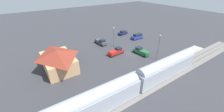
# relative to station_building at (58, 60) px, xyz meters

# --- Properties ---
(ground_plane) EXTENTS (200.00, 200.00, 0.00)m
(ground_plane) POSITION_rel_station_building_xyz_m (-4.00, -22.00, -2.88)
(ground_plane) COLOR #38383D
(railway_track) EXTENTS (4.80, 70.00, 0.30)m
(railway_track) POSITION_rel_station_building_xyz_m (-18.00, -22.00, -2.78)
(railway_track) COLOR slate
(railway_track) RESTS_ON ground
(platform) EXTENTS (3.20, 46.00, 0.30)m
(platform) POSITION_rel_station_building_xyz_m (-14.00, -22.00, -2.73)
(platform) COLOR #A8A399
(platform) RESTS_ON ground
(station_building) EXTENTS (11.53, 7.98, 5.54)m
(station_building) POSITION_rel_station_building_xyz_m (0.00, 0.00, 0.00)
(station_building) COLOR tan
(station_building) RESTS_ON ground
(pedestrian_on_platform) EXTENTS (0.36, 0.36, 1.71)m
(pedestrian_on_platform) POSITION_rel_station_building_xyz_m (-13.98, -26.61, -1.60)
(pedestrian_on_platform) COLOR brown
(pedestrian_on_platform) RESTS_ON platform
(suv_blue) EXTENTS (1.99, 4.91, 2.22)m
(suv_blue) POSITION_rel_station_building_xyz_m (4.72, -32.67, -1.73)
(suv_blue) COLOR #283D9E
(suv_blue) RESTS_ON ground
(sedan_navy) EXTENTS (2.61, 4.75, 1.74)m
(sedan_navy) POSITION_rel_station_building_xyz_m (12.32, -31.05, -2.00)
(sedan_navy) COLOR navy
(sedan_navy) RESTS_ON ground
(pickup_green) EXTENTS (5.59, 2.98, 2.14)m
(pickup_green) POSITION_rel_station_building_xyz_m (-5.92, -24.19, -1.85)
(pickup_green) COLOR #236638
(pickup_green) RESTS_ON ground
(pickup_red) EXTENTS (2.50, 5.57, 2.14)m
(pickup_red) POSITION_rel_station_building_xyz_m (-1.58, -17.53, -1.85)
(pickup_red) COLOR red
(pickup_red) RESTS_ON ground
(pickup_charcoal) EXTENTS (5.53, 2.80, 2.14)m
(pickup_charcoal) POSITION_rel_station_building_xyz_m (8.31, -17.53, -1.85)
(pickup_charcoal) COLOR #47494F
(pickup_charcoal) RESTS_ON ground
(light_pole_near_platform) EXTENTS (0.44, 0.44, 7.88)m
(light_pole_near_platform) POSITION_rel_station_building_xyz_m (-11.20, -25.55, 2.07)
(light_pole_near_platform) COLOR #515156
(light_pole_near_platform) RESTS_ON ground
(light_pole_lot_center) EXTENTS (0.44, 0.44, 7.17)m
(light_pole_lot_center) POSITION_rel_station_building_xyz_m (3.63, -20.16, 1.68)
(light_pole_lot_center) COLOR #515156
(light_pole_lot_center) RESTS_ON ground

